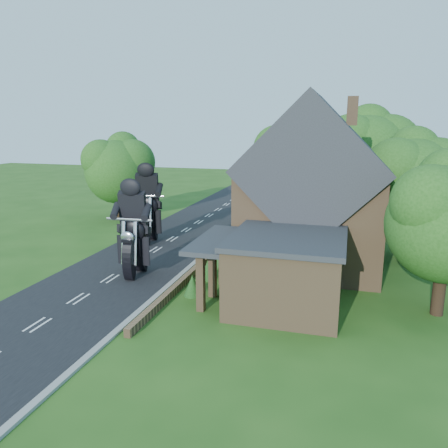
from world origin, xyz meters
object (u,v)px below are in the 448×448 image
(garden_wall, at_px, (210,256))
(motorcycle_lead, at_px, (135,262))
(annex, at_px, (284,269))
(house, at_px, (312,194))
(motorcycle_follow, at_px, (149,231))

(garden_wall, distance_m, motorcycle_lead, 5.24)
(garden_wall, relative_size, annex, 3.12)
(garden_wall, relative_size, house, 2.15)
(house, relative_size, motorcycle_follow, 5.45)
(garden_wall, relative_size, motorcycle_follow, 11.70)
(annex, distance_m, motorcycle_follow, 13.91)
(motorcycle_lead, distance_m, motorcycle_follow, 7.13)
(house, xyz_separation_m, motorcycle_lead, (-9.32, -5.15, -3.50))
(annex, relative_size, motorcycle_follow, 3.75)
(house, distance_m, motorcycle_lead, 11.21)
(house, distance_m, annex, 7.30)
(motorcycle_follow, bearing_deg, house, 165.43)
(house, xyz_separation_m, annex, (-0.62, -6.80, -2.58))
(annex, xyz_separation_m, motorcycle_follow, (-11.07, 8.38, -0.89))
(garden_wall, bearing_deg, annex, -46.16)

